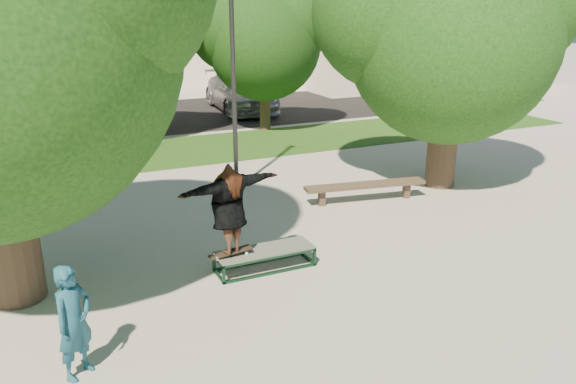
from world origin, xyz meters
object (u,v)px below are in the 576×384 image
lamppost (233,66)px  bystander (74,322)px  tree_right (448,26)px  bench (365,186)px  grind_box (265,259)px  car_grey (83,115)px  car_dark (119,106)px  car_silver_b (240,92)px

lamppost → bystander: 8.28m
tree_right → bench: size_ratio=2.13×
grind_box → lamppost: bearing=76.4°
tree_right → lamppost: (-4.92, 1.92, -0.94)m
grind_box → bystander: (-3.36, -1.86, 0.58)m
tree_right → lamppost: tree_right is taller
lamppost → car_grey: 9.45m
car_dark → car_silver_b: (5.59, 1.44, 0.02)m
grind_box → car_grey: bearing=97.6°
car_grey → car_silver_b: car_silver_b is taller
tree_right → bench: bearing=-171.3°
bystander → car_dark: (3.00, 16.01, 0.03)m
tree_right → bench: 4.44m
bench → bystander: bearing=-139.1°
tree_right → grind_box: size_ratio=3.62×
bench → car_grey: (-5.41, 10.94, 0.31)m
tree_right → car_grey: 13.58m
lamppost → grind_box: (-1.13, -4.67, -2.96)m
bystander → car_grey: (1.58, 15.18, -0.08)m
lamppost → bystander: size_ratio=3.95×
car_grey → car_silver_b: size_ratio=0.88×
lamppost → car_silver_b: size_ratio=1.08×
bystander → bench: bearing=-10.0°
grind_box → bystander: 3.89m
car_grey → tree_right: bearing=-48.4°
grind_box → bench: 4.35m
grind_box → car_dark: 14.17m
car_grey → car_silver_b: 7.37m
lamppost → tree_right: bearing=-21.3°
lamppost → car_grey: size_ratio=1.22×
lamppost → car_silver_b: 11.89m
bystander → car_grey: 15.27m
grind_box → bystander: size_ratio=1.16×
tree_right → car_grey: (-7.83, 10.57, -3.40)m
grind_box → car_silver_b: (5.22, 15.59, 0.63)m
grind_box → car_silver_b: bearing=71.5°
tree_right → bystander: bearing=-153.9°
car_dark → tree_right: bearing=-63.1°
bench → car_dark: (-4.00, 11.76, 0.41)m
car_dark → car_grey: size_ratio=0.97×
bench → lamppost: bearing=147.2°
car_dark → car_grey: car_dark is taller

